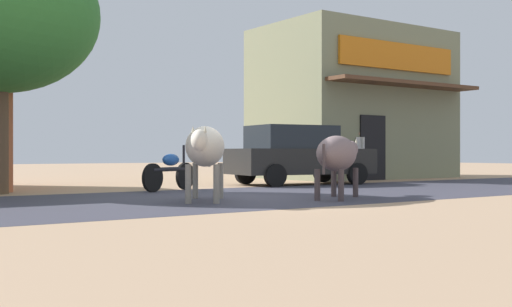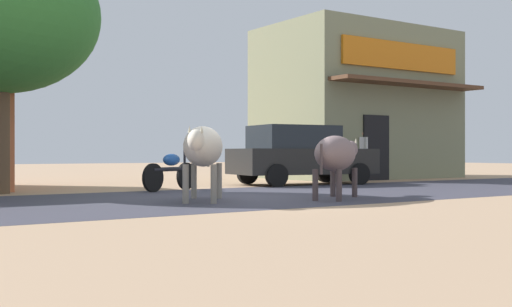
% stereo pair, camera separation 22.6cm
% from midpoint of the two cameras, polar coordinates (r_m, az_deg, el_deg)
% --- Properties ---
extents(ground, '(80.00, 80.00, 0.00)m').
position_cam_midpoint_polar(ground, '(13.12, -2.35, -3.83)').
color(ground, tan).
extents(asphalt_road, '(72.00, 5.67, 0.00)m').
position_cam_midpoint_polar(asphalt_road, '(13.12, -2.35, -3.82)').
color(asphalt_road, '#3E3D49').
rests_on(asphalt_road, ground).
extents(storefront_right_club, '(6.58, 5.17, 5.25)m').
position_cam_midpoint_polar(storefront_right_club, '(23.72, 8.22, 4.29)').
color(storefront_right_club, gray).
rests_on(storefront_right_club, ground).
extents(parked_hatchback_car, '(4.20, 2.30, 1.64)m').
position_cam_midpoint_polar(parked_hatchback_car, '(18.21, 3.34, -0.08)').
color(parked_hatchback_car, black).
rests_on(parked_hatchback_car, ground).
extents(parked_motorcycle, '(1.73, 0.84, 1.08)m').
position_cam_midpoint_polar(parked_motorcycle, '(15.32, -7.95, -1.48)').
color(parked_motorcycle, black).
rests_on(parked_motorcycle, ground).
extents(cow_near_brown, '(1.86, 2.37, 1.38)m').
position_cam_midpoint_polar(cow_near_brown, '(11.98, -5.03, 0.55)').
color(cow_near_brown, silver).
rests_on(cow_near_brown, ground).
extents(cow_far_dark, '(2.28, 1.75, 1.22)m').
position_cam_midpoint_polar(cow_far_dark, '(12.69, 6.70, -0.05)').
color(cow_far_dark, slate).
rests_on(cow_far_dark, ground).
extents(pedestrian_by_shop, '(0.38, 0.61, 1.60)m').
position_cam_midpoint_polar(pedestrian_by_shop, '(21.02, 8.57, 0.20)').
color(pedestrian_by_shop, brown).
rests_on(pedestrian_by_shop, ground).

